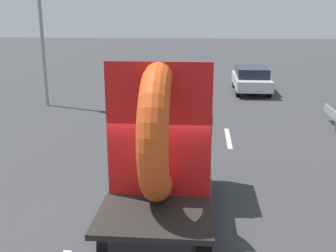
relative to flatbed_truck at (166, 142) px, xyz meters
name	(u,v)px	position (x,y,z in m)	size (l,w,h in m)	color
ground_plane	(153,224)	(-0.22, -0.62, -1.68)	(120.00, 120.00, 0.00)	#38383A
flatbed_truck	(166,142)	(0.00, 0.00, 0.00)	(2.02, 5.07, 3.62)	black
distant_sedan	(251,79)	(3.50, 14.63, -0.92)	(1.86, 4.33, 1.41)	black
traffic_light	(40,11)	(-6.68, 10.40, 2.71)	(0.42, 0.36, 6.87)	gray
lane_dash_left_far	(129,142)	(-1.75, 5.05, -1.67)	(2.25, 0.16, 0.01)	beige
lane_dash_right_far	(228,138)	(1.75, 5.79, -1.67)	(2.42, 0.16, 0.01)	beige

